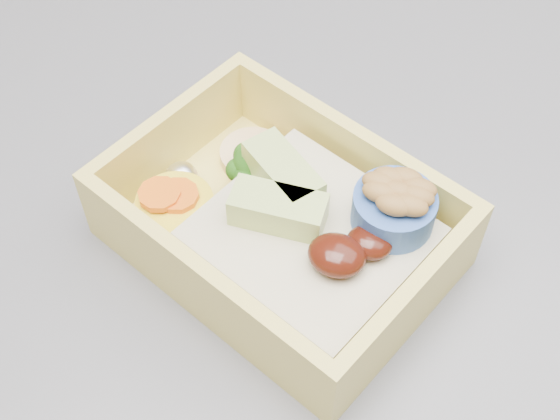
% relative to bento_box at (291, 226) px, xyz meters
% --- Properties ---
extents(bento_box, '(0.20, 0.17, 0.06)m').
position_rel_bento_box_xyz_m(bento_box, '(0.00, 0.00, 0.00)').
color(bento_box, '#E3CE5D').
rests_on(bento_box, island).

